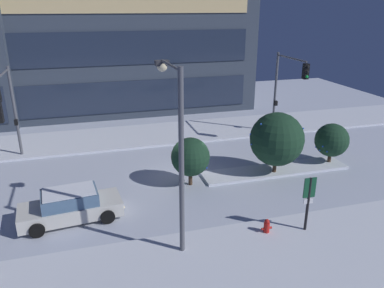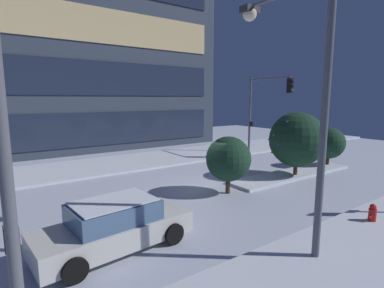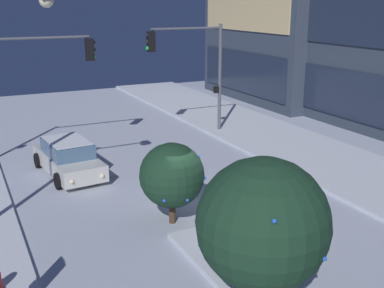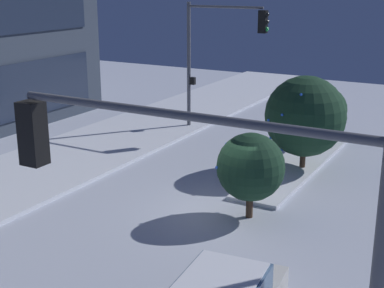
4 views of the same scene
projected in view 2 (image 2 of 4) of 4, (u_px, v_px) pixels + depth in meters
ground at (214, 189)px, 14.62m from camera, size 52.00×52.00×0.00m
curb_strip_far at (143, 160)px, 21.16m from camera, size 52.00×5.20×0.14m
median_strip at (293, 174)px, 17.33m from camera, size 9.00×1.80×0.14m
car_near at (115, 226)px, 8.72m from camera, size 4.78×2.36×1.49m
traffic_light_corner_far_right at (265, 102)px, 22.79m from camera, size 0.32×4.19×6.17m
street_lamp_arched at (298, 83)px, 8.09m from camera, size 0.56×3.00×7.46m
fire_hydrant at (372, 215)px, 10.47m from camera, size 0.48×0.26×0.76m
decorated_tree_median at (297, 140)px, 16.60m from camera, size 3.16×3.10×3.73m
decorated_tree_left_of_median at (228, 159)px, 13.77m from camera, size 2.12×2.12×2.72m
decorated_tree_right_of_median at (329, 143)px, 19.32m from camera, size 2.07×2.08×2.61m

